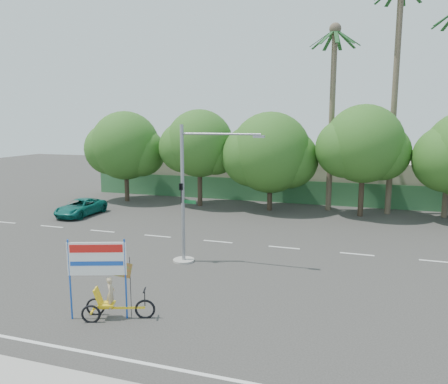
% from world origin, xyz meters
% --- Properties ---
extents(ground, '(120.00, 120.00, 0.00)m').
position_xyz_m(ground, '(0.00, 0.00, 0.00)').
color(ground, '#33302D').
rests_on(ground, ground).
extents(fence, '(38.00, 0.08, 2.00)m').
position_xyz_m(fence, '(0.00, 21.50, 1.00)').
color(fence, '#336B3D').
rests_on(fence, ground).
extents(building_left, '(12.00, 8.00, 4.00)m').
position_xyz_m(building_left, '(-10.00, 26.00, 2.00)').
color(building_left, '#B5AA90').
rests_on(building_left, ground).
extents(building_right, '(14.00, 8.00, 3.60)m').
position_xyz_m(building_right, '(8.00, 26.00, 1.80)').
color(building_right, '#B5AA90').
rests_on(building_right, ground).
extents(tree_far_left, '(7.14, 6.00, 7.96)m').
position_xyz_m(tree_far_left, '(-14.05, 18.00, 4.76)').
color(tree_far_left, '#473828').
rests_on(tree_far_left, ground).
extents(tree_left, '(6.66, 5.60, 8.07)m').
position_xyz_m(tree_left, '(-7.05, 18.00, 5.06)').
color(tree_left, '#473828').
rests_on(tree_left, ground).
extents(tree_center, '(7.62, 6.40, 7.85)m').
position_xyz_m(tree_center, '(-1.05, 18.00, 4.47)').
color(tree_center, '#473828').
rests_on(tree_center, ground).
extents(tree_right, '(6.90, 5.80, 8.36)m').
position_xyz_m(tree_right, '(5.95, 18.00, 5.24)').
color(tree_right, '#473828').
rests_on(tree_right, ground).
extents(palm_tall, '(3.73, 3.79, 17.45)m').
position_xyz_m(palm_tall, '(8.00, 19.50, 10.46)').
color(palm_tall, '#70604C').
rests_on(palm_tall, ground).
extents(palm_short, '(3.73, 3.79, 14.45)m').
position_xyz_m(palm_short, '(3.50, 19.50, 8.86)').
color(palm_short, '#70604C').
rests_on(palm_short, ground).
extents(traffic_signal, '(4.72, 1.10, 7.00)m').
position_xyz_m(traffic_signal, '(-2.20, 3.98, 2.92)').
color(traffic_signal, gray).
rests_on(traffic_signal, ground).
extents(trike_billboard, '(2.96, 1.33, 3.06)m').
position_xyz_m(trike_billboard, '(-2.57, -2.92, 1.23)').
color(trike_billboard, black).
rests_on(trike_billboard, ground).
extents(pickup_truck, '(2.18, 4.55, 1.25)m').
position_xyz_m(pickup_truck, '(-14.27, 11.62, 0.63)').
color(pickup_truck, '#0E6256').
rests_on(pickup_truck, ground).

